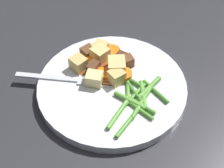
{
  "coord_description": "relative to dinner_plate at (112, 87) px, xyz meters",
  "views": [
    {
      "loc": [
        -0.34,
        0.24,
        0.46
      ],
      "look_at": [
        0.0,
        0.0,
        0.02
      ],
      "focal_mm": 54.73,
      "sensor_mm": 36.0,
      "label": 1
    }
  ],
  "objects": [
    {
      "name": "ground_plane",
      "position": [
        0.0,
        0.0,
        -0.01
      ],
      "size": [
        3.0,
        3.0,
        0.0
      ],
      "primitive_type": "plane",
      "color": "#2D2D33"
    },
    {
      "name": "dinner_plate",
      "position": [
        0.0,
        0.0,
        0.0
      ],
      "size": [
        0.27,
        0.27,
        0.02
      ],
      "primitive_type": "cylinder",
      "color": "white",
      "rests_on": "ground_plane"
    },
    {
      "name": "stew_sauce",
      "position": [
        0.05,
        -0.01,
        0.01
      ],
      "size": [
        0.1,
        0.1,
        0.0
      ],
      "primitive_type": "cylinder",
      "color": "brown",
      "rests_on": "dinner_plate"
    },
    {
      "name": "carrot_slice_0",
      "position": [
        0.06,
        0.0,
        0.01
      ],
      "size": [
        0.03,
        0.03,
        0.01
      ],
      "primitive_type": "cylinder",
      "rotation": [
        0.0,
        0.0,
        3.58
      ],
      "color": "orange",
      "rests_on": "dinner_plate"
    },
    {
      "name": "carrot_slice_1",
      "position": [
        0.0,
        -0.03,
        0.02
      ],
      "size": [
        0.04,
        0.04,
        0.01
      ],
      "primitive_type": "cylinder",
      "rotation": [
        0.0,
        0.0,
        2.82
      ],
      "color": "orange",
      "rests_on": "dinner_plate"
    },
    {
      "name": "carrot_slice_2",
      "position": [
        0.07,
        -0.05,
        0.01
      ],
      "size": [
        0.05,
        0.05,
        0.01
      ],
      "primitive_type": "cylinder",
      "rotation": [
        0.0,
        0.0,
        5.87
      ],
      "color": "orange",
      "rests_on": "dinner_plate"
    },
    {
      "name": "carrot_slice_3",
      "position": [
        0.03,
        0.01,
        0.01
      ],
      "size": [
        0.04,
        0.04,
        0.01
      ],
      "primitive_type": "cylinder",
      "rotation": [
        0.0,
        0.0,
        2.51
      ],
      "color": "orange",
      "rests_on": "dinner_plate"
    },
    {
      "name": "carrot_slice_4",
      "position": [
        0.02,
        -0.01,
        0.01
      ],
      "size": [
        0.04,
        0.04,
        0.01
      ],
      "primitive_type": "cylinder",
      "rotation": [
        0.0,
        0.0,
        2.06
      ],
      "color": "orange",
      "rests_on": "dinner_plate"
    },
    {
      "name": "potato_chunk_0",
      "position": [
        0.0,
        -0.01,
        0.02
      ],
      "size": [
        0.03,
        0.03,
        0.02
      ],
      "primitive_type": "cube",
      "rotation": [
        0.0,
        0.0,
        1.6
      ],
      "color": "#DBBC6B",
      "rests_on": "dinner_plate"
    },
    {
      "name": "potato_chunk_1",
      "position": [
        0.08,
        -0.03,
        0.02
      ],
      "size": [
        0.03,
        0.03,
        0.02
      ],
      "primitive_type": "cube",
      "rotation": [
        0.0,
        0.0,
        5.15
      ],
      "color": "#DBBC6B",
      "rests_on": "dinner_plate"
    },
    {
      "name": "potato_chunk_2",
      "position": [
        0.07,
        0.03,
        0.02
      ],
      "size": [
        0.03,
        0.03,
        0.03
      ],
      "primitive_type": "cube",
      "rotation": [
        0.0,
        0.0,
        3.31
      ],
      "color": "#DBBC6B",
      "rests_on": "dinner_plate"
    },
    {
      "name": "potato_chunk_3",
      "position": [
        0.02,
        -0.03,
        0.02
      ],
      "size": [
        0.05,
        0.05,
        0.03
      ],
      "primitive_type": "cube",
      "rotation": [
        0.0,
        0.0,
        1.0
      ],
      "color": "#E5CC7A",
      "rests_on": "dinner_plate"
    },
    {
      "name": "potato_chunk_4",
      "position": [
        0.06,
        -0.02,
        0.02
      ],
      "size": [
        0.03,
        0.03,
        0.03
      ],
      "primitive_type": "cube",
      "rotation": [
        0.0,
        0.0,
        4.87
      ],
      "color": "#E5CC7A",
      "rests_on": "dinner_plate"
    },
    {
      "name": "potato_chunk_5",
      "position": [
        0.02,
        0.02,
        0.02
      ],
      "size": [
        0.04,
        0.04,
        0.02
      ],
      "primitive_type": "cube",
      "rotation": [
        0.0,
        0.0,
        2.32
      ],
      "color": "#EAD68C",
      "rests_on": "dinner_plate"
    },
    {
      "name": "meat_chunk_0",
      "position": [
        0.04,
        -0.05,
        0.02
      ],
      "size": [
        0.03,
        0.03,
        0.02
      ],
      "primitive_type": "cube",
      "rotation": [
        0.0,
        0.0,
        5.1
      ],
      "color": "#4C2B19",
      "rests_on": "dinner_plate"
    },
    {
      "name": "meat_chunk_1",
      "position": [
        0.09,
        -0.01,
        0.02
      ],
      "size": [
        0.03,
        0.03,
        0.01
      ],
      "primitive_type": "cube",
      "rotation": [
        0.0,
        0.0,
        3.24
      ],
      "color": "brown",
      "rests_on": "dinner_plate"
    },
    {
      "name": "meat_chunk_2",
      "position": [
        0.02,
        -0.05,
        0.02
      ],
      "size": [
        0.02,
        0.03,
        0.02
      ],
      "primitive_type": "cube",
      "rotation": [
        0.0,
        0.0,
        2.95
      ],
      "color": "brown",
      "rests_on": "dinner_plate"
    },
    {
      "name": "meat_chunk_3",
      "position": [
        0.04,
        0.01,
        0.02
      ],
      "size": [
        0.03,
        0.03,
        0.02
      ],
      "primitive_type": "cube",
      "rotation": [
        0.0,
        0.0,
        3.61
      ],
      "color": "#56331E",
      "rests_on": "dinner_plate"
    },
    {
      "name": "green_bean_0",
      "position": [
        -0.03,
        -0.02,
        0.01
      ],
      "size": [
        0.08,
        0.02,
        0.01
      ],
      "primitive_type": "cylinder",
      "rotation": [
        0.0,
        1.57,
        2.99
      ],
      "color": "#4C8E33",
      "rests_on": "dinner_plate"
    },
    {
      "name": "green_bean_1",
      "position": [
        -0.06,
        -0.05,
        0.01
      ],
      "size": [
        0.06,
        0.01,
        0.01
      ],
      "primitive_type": "cylinder",
      "rotation": [
        0.0,
        1.57,
        3.17
      ],
      "color": "#4C8E33",
      "rests_on": "dinner_plate"
    },
    {
      "name": "green_bean_2",
      "position": [
        -0.06,
        0.03,
        0.01
      ],
      "size": [
        0.03,
        0.06,
        0.01
      ],
      "primitive_type": "cylinder",
      "rotation": [
        0.0,
        1.57,
        2.01
      ],
      "color": "#66AD42",
      "rests_on": "dinner_plate"
    },
    {
      "name": "green_bean_3",
      "position": [
        -0.08,
        0.02,
        0.01
      ],
      "size": [
        0.03,
        0.08,
        0.01
      ],
      "primitive_type": "cylinder",
      "rotation": [
        0.0,
        1.57,
        1.93
      ],
      "color": "#599E38",
      "rests_on": "dinner_plate"
    },
    {
      "name": "green_bean_4",
      "position": [
        -0.07,
        -0.0,
        0.01
      ],
      "size": [
        0.08,
        0.02,
        0.01
      ],
      "primitive_type": "cylinder",
      "rotation": [
        0.0,
        1.57,
        3.32
      ],
      "color": "#599E38",
      "rests_on": "dinner_plate"
    },
    {
      "name": "green_bean_5",
      "position": [
        -0.01,
        -0.02,
        0.01
      ],
      "size": [
        0.07,
        0.05,
        0.01
      ],
      "primitive_type": "cylinder",
      "rotation": [
        0.0,
        1.57,
        2.5
      ],
      "color": "#66AD42",
      "rests_on": "dinner_plate"
    },
    {
      "name": "green_bean_6",
      "position": [
        -0.01,
        -0.03,
        0.01
      ],
      "size": [
        0.06,
        0.02,
        0.01
      ],
      "primitive_type": "cylinder",
      "rotation": [
        0.0,
        1.57,
        3.37
      ],
      "color": "#4C8E33",
      "rests_on": "dinner_plate"
    },
    {
      "name": "green_bean_7",
      "position": [
        -0.05,
        -0.03,
        0.01
      ],
      "size": [
        0.05,
        0.04,
        0.01
      ],
      "primitive_type": "cylinder",
      "rotation": [
        0.0,
        1.57,
        2.58
      ],
      "color": "#66AD42",
      "rests_on": "dinner_plate"
    },
    {
      "name": "green_bean_8",
      "position": [
        -0.07,
        -0.01,
        0.01
      ],
      "size": [
        0.05,
        0.02,
        0.01
      ],
      "primitive_type": "cylinder",
      "rotation": [
        0.0,
        1.57,
        3.42
      ],
      "color": "#4C8E33",
      "rests_on": "dinner_plate"
    },
    {
      "name": "green_bean_9",
      "position": [
        -0.05,
        -0.0,
        0.01
      ],
      "size": [
        0.06,
        0.03,
        0.01
      ],
      "primitive_type": "cylinder",
      "rotation": [
        0.0,
        1.57,
        3.48
      ],
      "color": "#66AD42",
      "rests_on": "dinner_plate"
    },
    {
      "name": "green_bean_10",
      "position": [
        -0.05,
        -0.02,
        0.01
      ],
      "size": [
        0.02,
        0.06,
        0.01
      ],
      "primitive_type": "cylinder",
      "rotation": [
        0.0,
        1.57,
        1.87
      ],
      "color": "#599E38",
      "rests_on": "dinner_plate"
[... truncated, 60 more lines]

